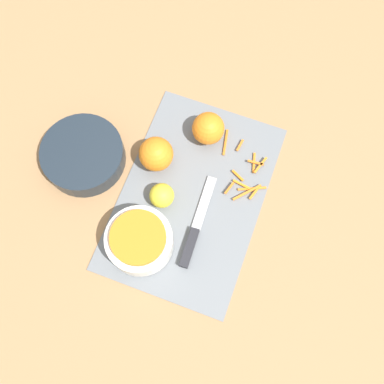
# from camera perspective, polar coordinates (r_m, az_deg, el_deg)

# --- Properties ---
(ground_plane) EXTENTS (4.00, 4.00, 0.00)m
(ground_plane) POSITION_cam_1_polar(r_m,az_deg,el_deg) (1.04, 0.00, -0.63)
(ground_plane) COLOR #9E754C
(cutting_board) EXTENTS (0.48, 0.32, 0.01)m
(cutting_board) POSITION_cam_1_polar(r_m,az_deg,el_deg) (1.04, 0.00, -0.58)
(cutting_board) COLOR slate
(cutting_board) RESTS_ON ground_plane
(bowl_speckled) EXTENTS (0.15, 0.15, 0.08)m
(bowl_speckled) POSITION_cam_1_polar(r_m,az_deg,el_deg) (0.98, -6.68, -6.16)
(bowl_speckled) COLOR silver
(bowl_speckled) RESTS_ON cutting_board
(bowl_dark) EXTENTS (0.19, 0.19, 0.05)m
(bowl_dark) POSITION_cam_1_polar(r_m,az_deg,el_deg) (1.08, -13.54, 4.72)
(bowl_dark) COLOR #1E2833
(bowl_dark) RESTS_ON ground_plane
(knife) EXTENTS (0.22, 0.03, 0.02)m
(knife) POSITION_cam_1_polar(r_m,az_deg,el_deg) (1.00, 0.11, -5.74)
(knife) COLOR #232328
(knife) RESTS_ON cutting_board
(orange_left) EXTENTS (0.08, 0.08, 0.08)m
(orange_left) POSITION_cam_1_polar(r_m,az_deg,el_deg) (1.06, 2.07, 8.08)
(orange_left) COLOR orange
(orange_left) RESTS_ON cutting_board
(orange_right) EXTENTS (0.08, 0.08, 0.08)m
(orange_right) POSITION_cam_1_polar(r_m,az_deg,el_deg) (1.03, -4.59, 4.83)
(orange_right) COLOR orange
(orange_right) RESTS_ON cutting_board
(lemon) EXTENTS (0.06, 0.06, 0.06)m
(lemon) POSITION_cam_1_polar(r_m,az_deg,el_deg) (1.01, -3.86, -0.45)
(lemon) COLOR yellow
(lemon) RESTS_ON cutting_board
(peel_pile) EXTENTS (0.17, 0.14, 0.01)m
(peel_pile) POSITION_cam_1_polar(r_m,az_deg,el_deg) (1.06, 6.76, 2.46)
(peel_pile) COLOR orange
(peel_pile) RESTS_ON cutting_board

